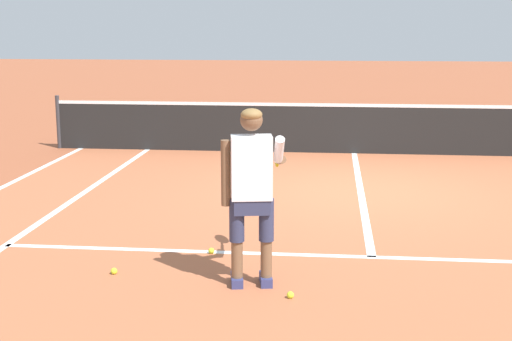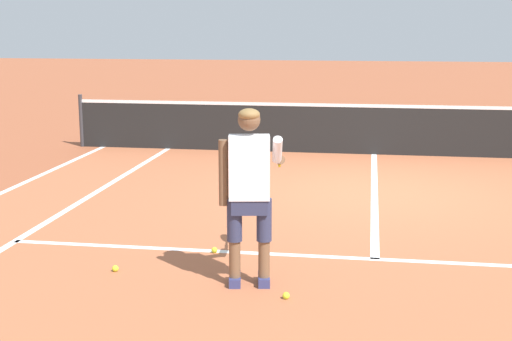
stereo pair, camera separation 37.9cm
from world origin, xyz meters
The scene contains 10 objects.
ground_plane centered at (0.00, 0.00, 0.00)m, with size 80.00×80.00×0.00m, color #9E5133.
court_inner_surface centered at (0.00, -1.36, 0.00)m, with size 10.98×9.57×0.00m, color #B2603D.
line_service centered at (0.00, -3.18, 0.00)m, with size 8.23×0.10×0.01m, color white.
line_centre_service centered at (0.00, 0.02, 0.00)m, with size 0.10×6.40×0.01m, color white.
line_singles_left centered at (-4.12, -1.36, 0.00)m, with size 0.10×9.17×0.01m, color white.
tennis_net centered at (0.00, 3.22, 0.50)m, with size 11.96×0.08×1.07m.
tennis_player centered at (-1.19, -4.13, 0.99)m, with size 0.59×1.19×1.71m.
tennis_ball_near_feet centered at (-1.74, -3.23, 0.03)m, with size 0.07×0.07×0.07m, color #CCE02D.
tennis_ball_by_baseline centered at (-2.61, -3.98, 0.03)m, with size 0.07×0.07×0.07m, color #CCE02D.
tennis_ball_mid_court centered at (-0.81, -4.45, 0.03)m, with size 0.07×0.07×0.07m, color #CCE02D.
Camera 2 is at (-0.10, -10.61, 2.46)m, focal length 50.35 mm.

